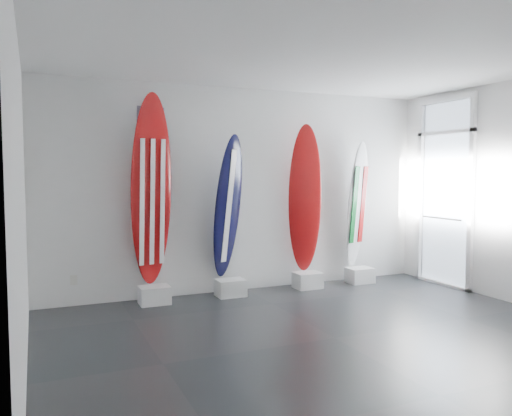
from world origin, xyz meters
name	(u,v)px	position (x,y,z in m)	size (l,w,h in m)	color
floor	(335,338)	(0.00, 0.00, 0.00)	(6.00, 6.00, 0.00)	black
ceiling	(338,52)	(0.00, 0.00, 3.00)	(6.00, 6.00, 0.00)	white
wall_back	(245,190)	(0.00, 2.50, 1.50)	(6.00, 6.00, 0.00)	white
wall_left	(21,205)	(-3.00, 0.00, 1.50)	(5.00, 5.00, 0.00)	white
display_block_usa	(154,295)	(-1.45, 2.18, 0.12)	(0.40, 0.30, 0.24)	white
surfboard_usa	(151,190)	(-1.45, 2.28, 1.53)	(0.58, 0.08, 2.58)	#9A0E0E
display_block_navy	(231,288)	(-0.36, 2.18, 0.12)	(0.40, 0.30, 0.24)	white
surfboard_navy	(228,207)	(-0.36, 2.28, 1.27)	(0.47, 0.08, 2.08)	black
display_block_swiss	(308,280)	(0.89, 2.18, 0.12)	(0.40, 0.30, 0.24)	white
surfboard_swiss	(305,199)	(0.89, 2.28, 1.36)	(0.51, 0.08, 2.25)	#9A0E0E
display_block_italy	(360,275)	(1.85, 2.18, 0.12)	(0.40, 0.30, 0.24)	white
surfboard_italy	(357,205)	(1.85, 2.28, 1.24)	(0.46, 0.08, 2.02)	white
wall_outlet	(74,280)	(-2.45, 2.48, 0.35)	(0.09, 0.02, 0.13)	silver
glass_door	(445,194)	(2.97, 1.55, 1.43)	(0.12, 1.16, 2.85)	white
balcony	(505,248)	(4.30, 1.55, 0.50)	(2.80, 2.20, 1.20)	slate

